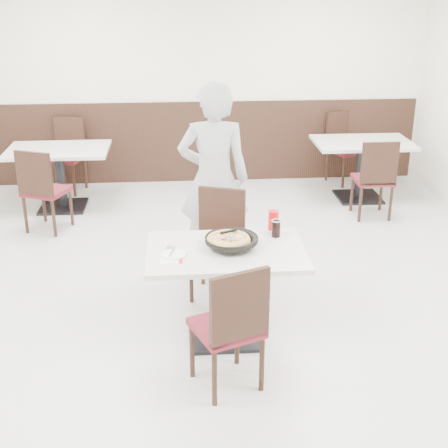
{
  "coord_description": "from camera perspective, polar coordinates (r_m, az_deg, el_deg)",
  "views": [
    {
      "loc": [
        -0.34,
        -4.85,
        2.69
      ],
      "look_at": [
        0.02,
        -0.3,
        0.85
      ],
      "focal_mm": 50.0,
      "sensor_mm": 36.0,
      "label": 1
    }
  ],
  "objects": [
    {
      "name": "pizza_pan",
      "position": [
        4.73,
        0.69,
        -1.71
      ],
      "size": [
        0.4,
        0.4,
        0.01
      ],
      "primitive_type": "cylinder",
      "rotation": [
        0.0,
        0.0,
        -0.1
      ],
      "color": "black",
      "rests_on": "trivet"
    },
    {
      "name": "napkin",
      "position": [
        4.57,
        -4.95,
        -3.22
      ],
      "size": [
        0.16,
        0.16,
        0.0
      ],
      "primitive_type": "cube",
      "rotation": [
        0.0,
        0.0,
        0.03
      ],
      "color": "white",
      "rests_on": "main_table"
    },
    {
      "name": "bg_chair_right_near",
      "position": [
        7.5,
        13.45,
        4.14
      ],
      "size": [
        0.42,
        0.42,
        0.95
      ],
      "primitive_type": null,
      "rotation": [
        0.0,
        0.0,
        0.0
      ],
      "color": "black",
      "rests_on": "floor"
    },
    {
      "name": "red_cup",
      "position": [
        5.07,
        4.54,
        0.34
      ],
      "size": [
        0.09,
        0.09,
        0.16
      ],
      "primitive_type": "cylinder",
      "rotation": [
        0.0,
        0.0,
        -0.1
      ],
      "color": "red",
      "rests_on": "main_table"
    },
    {
      "name": "bg_table_right",
      "position": [
        8.11,
        12.36,
        4.84
      ],
      "size": [
        1.26,
        0.9,
        0.75
      ],
      "primitive_type": null,
      "rotation": [
        0.0,
        0.0,
        -0.08
      ],
      "color": "beige",
      "rests_on": "floor"
    },
    {
      "name": "floor",
      "position": [
        5.55,
        -0.4,
        -7.03
      ],
      "size": [
        7.0,
        7.0,
        0.0
      ],
      "primitive_type": "plane",
      "color": "#AEAEAA",
      "rests_on": "ground"
    },
    {
      "name": "bg_chair_left_far",
      "position": [
        8.42,
        -14.32,
        5.99
      ],
      "size": [
        0.52,
        0.52,
        0.95
      ],
      "primitive_type": null,
      "rotation": [
        0.0,
        0.0,
        2.86
      ],
      "color": "black",
      "rests_on": "floor"
    },
    {
      "name": "bg_chair_left_near",
      "position": [
        7.18,
        -15.95,
        3.09
      ],
      "size": [
        0.55,
        0.55,
        0.95
      ],
      "primitive_type": null,
      "rotation": [
        0.0,
        0.0,
        -0.39
      ],
      "color": "black",
      "rests_on": "floor"
    },
    {
      "name": "bg_table_left",
      "position": [
        7.85,
        -14.71,
        4.04
      ],
      "size": [
        1.22,
        0.83,
        0.75
      ],
      "primitive_type": null,
      "rotation": [
        0.0,
        0.0,
        0.03
      ],
      "color": "beige",
      "rests_on": "floor"
    },
    {
      "name": "wainscot_back",
      "position": [
        8.6,
        -2.07,
        7.51
      ],
      "size": [
        5.9,
        0.03,
        1.1
      ],
      "primitive_type": "cube",
      "color": "black",
      "rests_on": "floor"
    },
    {
      "name": "cola_glass",
      "position": [
        4.94,
        4.78,
        -0.45
      ],
      "size": [
        0.07,
        0.07,
        0.13
      ],
      "primitive_type": "cylinder",
      "rotation": [
        0.0,
        0.0,
        -0.1
      ],
      "color": "black",
      "rests_on": "main_table"
    },
    {
      "name": "chair_far",
      "position": [
        5.44,
        -0.69,
        -2.07
      ],
      "size": [
        0.53,
        0.53,
        0.95
      ],
      "primitive_type": null,
      "rotation": [
        0.0,
        0.0,
        2.81
      ],
      "color": "black",
      "rests_on": "floor"
    },
    {
      "name": "pizza",
      "position": [
        4.71,
        0.41,
        -1.59
      ],
      "size": [
        0.37,
        0.37,
        0.02
      ],
      "primitive_type": "cylinder",
      "rotation": [
        0.0,
        0.0,
        -0.1
      ],
      "color": "tan",
      "rests_on": "pizza_pan"
    },
    {
      "name": "trivet",
      "position": [
        4.71,
        0.71,
        -2.15
      ],
      "size": [
        0.14,
        0.14,
        0.04
      ],
      "primitive_type": "cylinder",
      "rotation": [
        0.0,
        0.0,
        -0.1
      ],
      "color": "black",
      "rests_on": "main_table"
    },
    {
      "name": "wall_back",
      "position": [
        8.45,
        -2.16,
        13.13
      ],
      "size": [
        6.0,
        0.04,
        2.8
      ],
      "primitive_type": "cube",
      "color": "silver",
      "rests_on": "floor"
    },
    {
      "name": "pizza_server",
      "position": [
        4.68,
        0.64,
        -1.29
      ],
      "size": [
        0.08,
        0.1,
        0.0
      ],
      "primitive_type": "cube",
      "rotation": [
        0.0,
        0.0,
        0.07
      ],
      "color": "white",
      "rests_on": "pizza"
    },
    {
      "name": "diner_person",
      "position": [
        5.82,
        -0.94,
        4.13
      ],
      "size": [
        0.68,
        0.46,
        1.82
      ],
      "primitive_type": "imported",
      "rotation": [
        0.0,
        0.0,
        3.1
      ],
      "color": "silver",
      "rests_on": "floor"
    },
    {
      "name": "fork",
      "position": [
        4.65,
        -4.73,
        -2.55
      ],
      "size": [
        0.07,
        0.17,
        0.0
      ],
      "primitive_type": "cube",
      "rotation": [
        0.0,
        0.0,
        -0.31
      ],
      "color": "white",
      "rests_on": "side_plate"
    },
    {
      "name": "side_plate",
      "position": [
        4.63,
        -4.64,
        -2.79
      ],
      "size": [
        0.2,
        0.2,
        0.01
      ],
      "primitive_type": "cylinder",
      "rotation": [
        0.0,
        0.0,
        -0.1
      ],
      "color": "white",
      "rests_on": "napkin"
    },
    {
      "name": "main_table",
      "position": [
        4.88,
        0.18,
        -6.37
      ],
      "size": [
        1.28,
        0.92,
        0.75
      ],
      "primitive_type": null,
      "rotation": [
        0.0,
        0.0,
        -0.1
      ],
      "color": "beige",
      "rests_on": "floor"
    },
    {
      "name": "bg_chair_right_far",
      "position": [
        8.71,
        11.15,
        6.77
      ],
      "size": [
        0.56,
        0.56,
        0.95
      ],
      "primitive_type": null,
      "rotation": [
        0.0,
        0.0,
        3.57
      ],
      "color": "black",
      "rests_on": "floor"
    },
    {
      "name": "chair_near",
      "position": [
        4.28,
        0.22,
        -9.18
      ],
      "size": [
        0.55,
        0.55,
        0.95
      ],
      "primitive_type": null,
      "rotation": [
        0.0,
        0.0,
        0.39
      ],
      "color": "black",
      "rests_on": "floor"
    }
  ]
}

